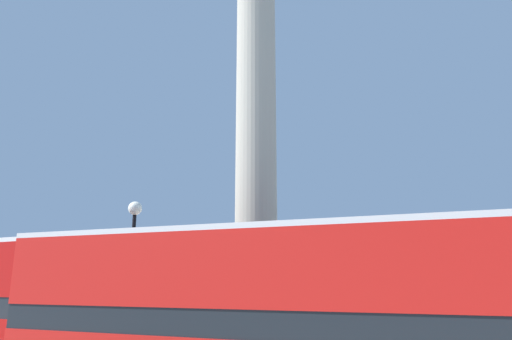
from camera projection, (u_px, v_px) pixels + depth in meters
The scene contains 3 objects.
monument_column at pixel (256, 174), 17.70m from camera, with size 5.60×5.60×24.15m.
bus_b at pixel (251, 318), 9.82m from camera, with size 11.49×3.51×4.28m.
street_lamp at pixel (132, 260), 16.55m from camera, with size 0.51×0.51×6.03m.
Camera 1 is at (7.45, -15.55, 3.16)m, focal length 32.00 mm.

